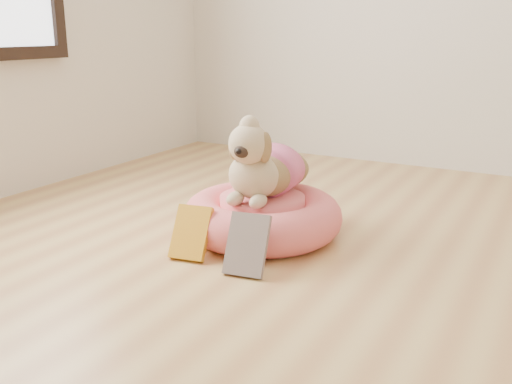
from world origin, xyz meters
The scene contains 4 objects.
pet_bed centered at (-0.67, 0.77, 0.08)m, with size 0.62×0.62×0.16m.
dog centered at (-0.66, 0.78, 0.33)m, with size 0.31×0.45×0.33m, color brown, non-canonical shape.
book_yellow centered at (-0.78, 0.46, 0.09)m, with size 0.13×0.02×0.20m, color yellow.
book_white centered at (-0.54, 0.44, 0.10)m, with size 0.14×0.02×0.21m, color silver.
Camera 1 is at (0.34, -1.08, 0.78)m, focal length 40.00 mm.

